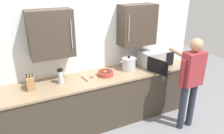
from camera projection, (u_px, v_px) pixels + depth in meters
name	position (u px, v px, depth m)	size (l,w,h in m)	color
back_wall_tiled	(94.00, 41.00, 3.69)	(4.13, 0.44, 2.72)	white
counter_unit	(103.00, 99.00, 3.78)	(3.31, 0.68, 0.91)	#3D3328
microwave_oven	(154.00, 58.00, 4.01)	(0.59, 0.76, 0.28)	#B7BABF
knife_block	(30.00, 83.00, 3.13)	(0.11, 0.15, 0.26)	#A37547
fruit_bowl	(106.00, 73.00, 3.61)	(0.27, 0.27, 0.10)	#AD3D33
thermos_flask	(61.00, 76.00, 3.30)	(0.09, 0.09, 0.24)	#B7BABF
stock_pot	(129.00, 64.00, 3.79)	(0.34, 0.24, 0.26)	#B7BABF
wooden_spoon	(88.00, 78.00, 3.51)	(0.19, 0.21, 0.02)	brown
person_figure	(191.00, 77.00, 3.45)	(0.44, 0.61, 1.60)	#282D3D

